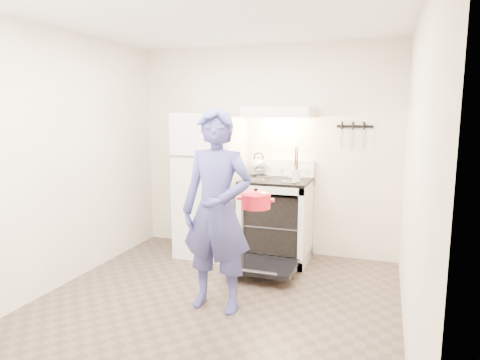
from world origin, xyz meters
The scene contains 15 objects.
floor centered at (0.00, 0.00, 0.00)m, with size 3.60×3.60×0.00m, color #4D3F36.
back_wall centered at (0.00, 1.80, 1.25)m, with size 3.20×0.02×2.50m, color #F0E5CD.
refrigerator centered at (-0.58, 1.45, 0.85)m, with size 0.70×0.70×1.70m, color silver.
stove_body centered at (0.23, 1.48, 0.46)m, with size 0.76×0.65×0.92m, color silver.
cooktop centered at (0.23, 1.48, 0.94)m, with size 0.76×0.65×0.03m, color black.
backsplash centered at (0.23, 1.76, 1.05)m, with size 0.76×0.07×0.20m, color silver.
oven_door centered at (0.23, 0.88, 0.12)m, with size 0.70×0.54×0.04m, color black.
oven_rack centered at (0.23, 1.48, 0.44)m, with size 0.60×0.52×0.01m, color slate.
range_hood centered at (0.23, 1.55, 1.71)m, with size 0.76×0.50×0.12m, color silver.
knife_strip centered at (1.05, 1.79, 1.55)m, with size 0.40×0.02×0.03m, color black.
pizza_stone centered at (0.28, 1.55, 0.45)m, with size 0.35×0.35×0.02m, color olive.
tea_kettle centered at (-0.05, 1.70, 1.09)m, with size 0.23×0.19×0.28m, color silver, non-canonical shape.
utensil_jar centered at (0.51, 1.22, 1.05)m, with size 0.09×0.09×0.13m, color silver.
person centered at (0.05, 0.10, 0.87)m, with size 0.64×0.42×1.75m, color navy.
dutch_oven centered at (0.30, 0.43, 0.91)m, with size 0.34×0.27×0.23m, color red, non-canonical shape.
Camera 1 is at (1.40, -3.22, 1.72)m, focal length 32.00 mm.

